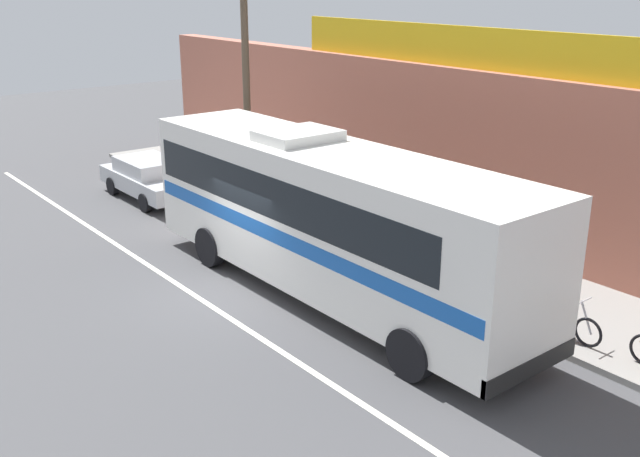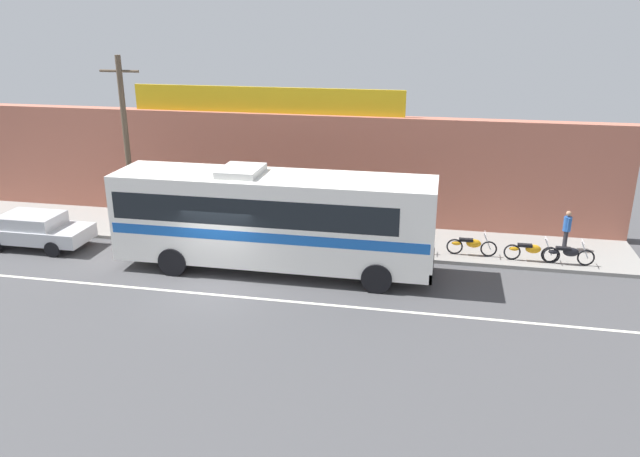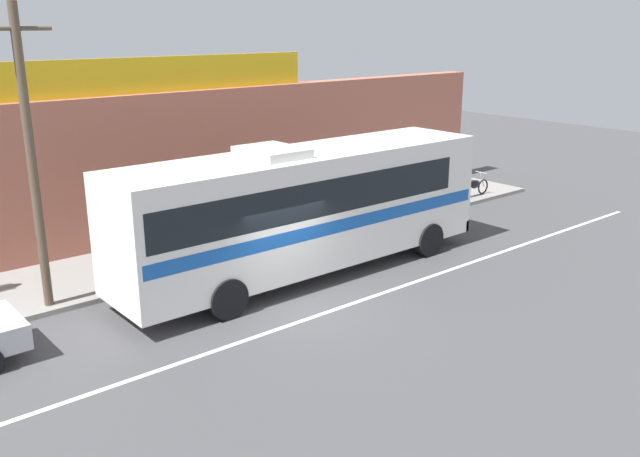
# 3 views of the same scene
# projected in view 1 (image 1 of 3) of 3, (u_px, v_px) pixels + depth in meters

# --- Properties ---
(ground_plane) EXTENTS (70.00, 70.00, 0.00)m
(ground_plane) POSITION_uv_depth(u_px,v_px,m) (231.00, 291.00, 17.60)
(ground_plane) COLOR #444447
(sidewalk_slab) EXTENTS (30.00, 3.60, 0.14)m
(sidewalk_slab) POSITION_uv_depth(u_px,v_px,m) (388.00, 242.00, 20.64)
(sidewalk_slab) COLOR gray
(sidewalk_slab) RESTS_ON ground_plane
(storefront_facade) EXTENTS (30.00, 0.70, 4.80)m
(storefront_facade) POSITION_uv_depth(u_px,v_px,m) (445.00, 150.00, 21.14)
(storefront_facade) COLOR #B26651
(storefront_facade) RESTS_ON ground_plane
(storefront_billboard) EXTENTS (11.98, 0.12, 1.10)m
(storefront_billboard) POSITION_uv_depth(u_px,v_px,m) (446.00, 45.00, 20.30)
(storefront_billboard) COLOR gold
(storefront_billboard) RESTS_ON storefront_facade
(road_center_stripe) EXTENTS (30.00, 0.14, 0.01)m
(road_center_stripe) POSITION_uv_depth(u_px,v_px,m) (201.00, 300.00, 17.12)
(road_center_stripe) COLOR silver
(road_center_stripe) RESTS_ON ground_plane
(intercity_bus) EXTENTS (11.41, 2.69, 3.78)m
(intercity_bus) POSITION_uv_depth(u_px,v_px,m) (327.00, 212.00, 16.74)
(intercity_bus) COLOR white
(intercity_bus) RESTS_ON ground_plane
(parked_car) EXTENTS (4.36, 1.88, 1.37)m
(parked_car) POSITION_uv_depth(u_px,v_px,m) (150.00, 177.00, 24.71)
(parked_car) COLOR #B7BABF
(parked_car) RESTS_ON ground_plane
(utility_pole) EXTENTS (1.60, 0.22, 7.25)m
(utility_pole) POSITION_uv_depth(u_px,v_px,m) (247.00, 90.00, 22.19)
(utility_pole) COLOR brown
(utility_pole) RESTS_ON sidewalk_slab
(motorcycle_orange) EXTENTS (1.91, 0.56, 0.94)m
(motorcycle_orange) POSITION_uv_depth(u_px,v_px,m) (559.00, 316.00, 15.04)
(motorcycle_orange) COLOR black
(motorcycle_orange) RESTS_ON sidewalk_slab
(pedestrian_far_right) EXTENTS (0.30, 0.48, 1.68)m
(pedestrian_far_right) POSITION_uv_depth(u_px,v_px,m) (275.00, 162.00, 25.16)
(pedestrian_far_right) COLOR brown
(pedestrian_far_right) RESTS_ON sidewalk_slab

